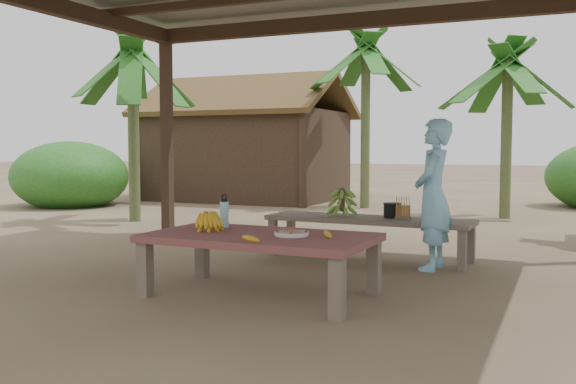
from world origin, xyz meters
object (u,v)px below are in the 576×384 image
at_px(work_table, 260,242).
at_px(ripe_banana_bunch, 206,220).
at_px(cooking_pot, 392,211).
at_px(water_flask, 224,213).
at_px(woman, 433,195).
at_px(bench, 368,222).
at_px(plate, 292,234).

xyz_separation_m(work_table, ripe_banana_bunch, (-0.52, 0.03, 0.15)).
xyz_separation_m(ripe_banana_bunch, cooking_pot, (1.08, 2.01, -0.06)).
xyz_separation_m(water_flask, woman, (1.54, 1.39, 0.11)).
relative_size(ripe_banana_bunch, woman, 0.19).
height_order(cooking_pot, woman, woman).
height_order(bench, woman, woman).
relative_size(bench, woman, 1.51).
bearing_deg(ripe_banana_bunch, water_flask, 81.51).
relative_size(work_table, water_flask, 6.23).
bearing_deg(work_table, woman, 58.93).
xyz_separation_m(water_flask, cooking_pot, (1.04, 1.76, -0.10)).
bearing_deg(cooking_pot, water_flask, -120.58).
bearing_deg(cooking_pot, ripe_banana_bunch, -118.22).
bearing_deg(cooking_pot, bench, -166.17).
bearing_deg(water_flask, work_table, -29.97).
height_order(work_table, cooking_pot, cooking_pot).
height_order(bench, plate, plate).
xyz_separation_m(cooking_pot, woman, (0.50, -0.37, 0.21)).
bearing_deg(water_flask, plate, -20.49).
relative_size(bench, ripe_banana_bunch, 7.76).
bearing_deg(work_table, water_flask, 151.36).
bearing_deg(work_table, cooking_pot, 76.07).
xyz_separation_m(plate, water_flask, (-0.76, 0.29, 0.10)).
relative_size(water_flask, woman, 0.20).
bearing_deg(plate, cooking_pot, 82.30).
height_order(plate, woman, woman).
height_order(work_table, water_flask, water_flask).
xyz_separation_m(bench, plate, (-0.04, -1.98, 0.12)).
bearing_deg(plate, water_flask, 159.51).
xyz_separation_m(bench, ripe_banana_bunch, (-0.84, -1.95, 0.19)).
xyz_separation_m(plate, woman, (0.78, 1.67, 0.22)).
distance_m(work_table, plate, 0.29).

